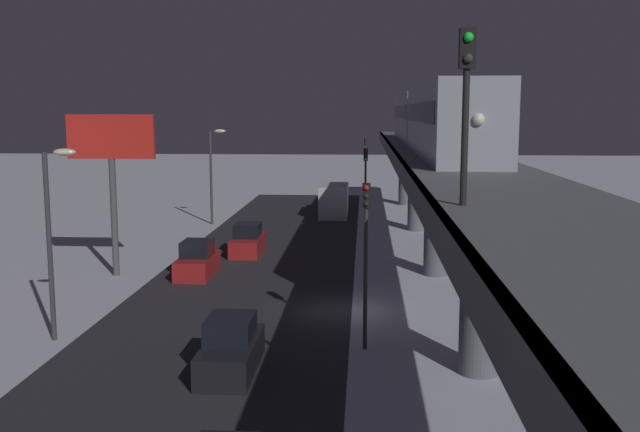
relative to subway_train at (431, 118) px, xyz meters
The scene contains 15 objects.
ground_plane 15.99m from the subway_train, 67.22° to the left, with size 240.00×240.00×0.00m, color silver.
avenue_asphalt 18.15m from the subway_train, 50.90° to the left, with size 11.00×91.68×0.01m, color #28282D.
elevated_railway 12.67m from the subway_train, 89.58° to the left, with size 5.00×91.68×6.91m.
subway_train is the anchor object (origin of this frame).
rail_signal 27.86m from the subway_train, 86.39° to the left, with size 0.36×0.41×4.00m.
sedan_black 23.53m from the subway_train, 67.01° to the left, with size 1.80×4.31×1.97m.
sedan_red 13.92m from the subway_train, ahead, with size 1.80×4.25×1.97m.
sedan_red_2 16.46m from the subway_train, 23.40° to the left, with size 1.80×4.13×1.97m.
box_truck 20.74m from the subway_train, 69.94° to the right, with size 2.40×7.40×2.80m.
traffic_light_near 18.67m from the subway_train, 77.40° to the left, with size 0.32×0.44×6.40m.
traffic_light_mid 9.93m from the subway_train, 63.47° to the right, with size 0.32×0.44×6.40m.
traffic_light_far 34.06m from the subway_train, 83.27° to the right, with size 0.32×0.44×6.40m.
commercial_billboard 18.86m from the subway_train, 18.57° to the left, with size 4.80×0.36×8.90m.
street_lamp_near 24.02m from the subway_train, 47.13° to the left, with size 1.35×0.44×7.65m.
street_lamp_far 20.85m from the subway_train, 38.06° to the right, with size 1.35×0.44×7.65m.
Camera 1 is at (-1.17, 32.07, 9.06)m, focal length 40.44 mm.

